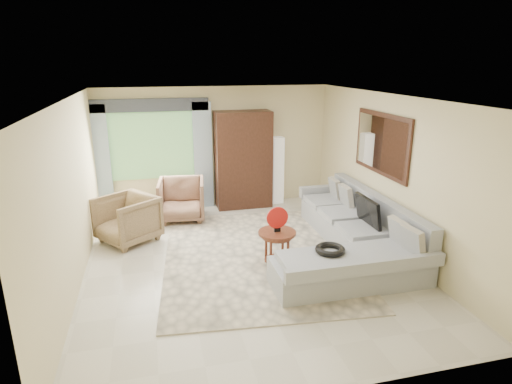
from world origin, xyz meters
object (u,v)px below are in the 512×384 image
object	(u,v)px
sectional_sofa	(353,239)
floor_lamp	(277,170)
tv_screen	(368,211)
armchair_left	(127,219)
potted_plant	(114,205)
coffee_table	(277,248)
armoire	(243,160)
armchair_right	(182,200)

from	to	relation	value
sectional_sofa	floor_lamp	xyz separation A→B (m)	(-0.43, 2.96, 0.47)
tv_screen	armchair_left	distance (m)	4.18
floor_lamp	potted_plant	bearing A→B (deg)	-178.84
coffee_table	potted_plant	size ratio (longest dim) A/B	1.18
sectional_sofa	armoire	distance (m)	3.24
armchair_right	sectional_sofa	bearing A→B (deg)	-35.12
potted_plant	floor_lamp	size ratio (longest dim) A/B	0.33
tv_screen	armoire	bearing A→B (deg)	117.84
tv_screen	coffee_table	world-z (taller)	tv_screen
tv_screen	coffee_table	bearing A→B (deg)	-173.96
armchair_right	potted_plant	world-z (taller)	armchair_right
coffee_table	armchair_left	size ratio (longest dim) A/B	0.64
tv_screen	armchair_right	size ratio (longest dim) A/B	0.80
tv_screen	coffee_table	distance (m)	1.68
tv_screen	armchair_left	xyz separation A→B (m)	(-3.93, 1.41, -0.30)
armchair_left	armchair_right	xyz separation A→B (m)	(1.03, 0.90, 0.00)
sectional_sofa	potted_plant	size ratio (longest dim) A/B	6.96
coffee_table	armchair_right	distance (m)	2.79
coffee_table	floor_lamp	xyz separation A→B (m)	(0.92, 3.07, 0.44)
tv_screen	armoire	size ratio (longest dim) A/B	0.35
coffee_table	floor_lamp	size ratio (longest dim) A/B	0.39
tv_screen	floor_lamp	size ratio (longest dim) A/B	0.49
potted_plant	armchair_right	bearing A→B (deg)	-20.89
armchair_right	armoire	distance (m)	1.62
coffee_table	sectional_sofa	bearing A→B (deg)	4.81
tv_screen	armchair_right	distance (m)	3.71
coffee_table	armoire	distance (m)	3.10
sectional_sofa	armchair_right	world-z (taller)	sectional_sofa
tv_screen	potted_plant	world-z (taller)	tv_screen
potted_plant	armoire	xyz separation A→B (m)	(2.76, 0.01, 0.80)
coffee_table	tv_screen	bearing A→B (deg)	6.04
sectional_sofa	armoire	xyz separation A→B (m)	(-1.23, 2.90, 0.77)
sectional_sofa	floor_lamp	world-z (taller)	floor_lamp
coffee_table	armoire	world-z (taller)	armoire
armchair_left	potted_plant	xyz separation A→B (m)	(-0.34, 1.42, -0.17)
potted_plant	armchair_left	bearing A→B (deg)	-76.68
potted_plant	floor_lamp	distance (m)	3.60
sectional_sofa	armchair_right	distance (m)	3.54
sectional_sofa	potted_plant	xyz separation A→B (m)	(-4.00, 2.89, -0.03)
armchair_right	potted_plant	size ratio (longest dim) A/B	1.86
tv_screen	potted_plant	size ratio (longest dim) A/B	1.49
sectional_sofa	floor_lamp	distance (m)	3.03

